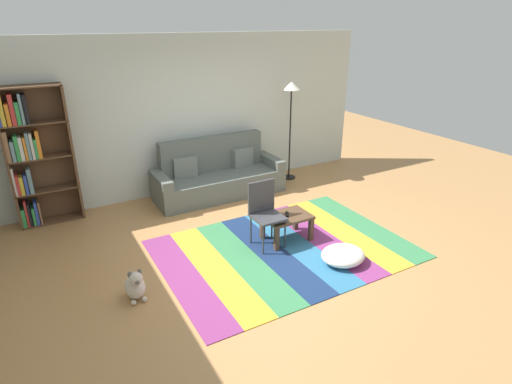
% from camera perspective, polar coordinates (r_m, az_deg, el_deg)
% --- Properties ---
extents(ground_plane, '(14.00, 14.00, 0.00)m').
position_cam_1_polar(ground_plane, '(5.81, 1.59, -7.36)').
color(ground_plane, '#B27F4C').
extents(back_wall, '(6.80, 0.10, 2.70)m').
position_cam_1_polar(back_wall, '(7.50, -8.51, 10.43)').
color(back_wall, silver).
rests_on(back_wall, ground_plane).
extents(rug, '(3.28, 2.33, 0.01)m').
position_cam_1_polar(rug, '(5.73, 3.88, -7.79)').
color(rug, '#843370').
rests_on(rug, ground_plane).
extents(couch, '(2.26, 0.80, 1.00)m').
position_cam_1_polar(couch, '(7.37, -5.26, 2.16)').
color(couch, '#59605B').
rests_on(couch, ground_plane).
extents(bookshelf, '(0.90, 0.28, 2.07)m').
position_cam_1_polar(bookshelf, '(6.86, -28.36, 4.34)').
color(bookshelf, brown).
rests_on(bookshelf, ground_plane).
extents(coffee_table, '(0.65, 0.46, 0.37)m').
position_cam_1_polar(coffee_table, '(5.84, 4.24, -3.87)').
color(coffee_table, '#513826').
rests_on(coffee_table, rug).
extents(pouf, '(0.58, 0.51, 0.20)m').
position_cam_1_polar(pouf, '(5.49, 11.81, -8.47)').
color(pouf, white).
rests_on(pouf, rug).
extents(dog, '(0.22, 0.35, 0.40)m').
position_cam_1_polar(dog, '(4.93, -16.20, -12.21)').
color(dog, beige).
rests_on(dog, ground_plane).
extents(standing_lamp, '(0.32, 0.32, 1.85)m').
position_cam_1_polar(standing_lamp, '(7.85, 4.83, 12.59)').
color(standing_lamp, black).
rests_on(standing_lamp, ground_plane).
extents(tv_remote, '(0.11, 0.15, 0.02)m').
position_cam_1_polar(tv_remote, '(5.81, 4.27, -3.05)').
color(tv_remote, black).
rests_on(tv_remote, coffee_table).
extents(folding_chair, '(0.40, 0.40, 0.90)m').
position_cam_1_polar(folding_chair, '(5.63, 1.20, -2.26)').
color(folding_chair, '#38383D').
rests_on(folding_chair, ground_plane).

